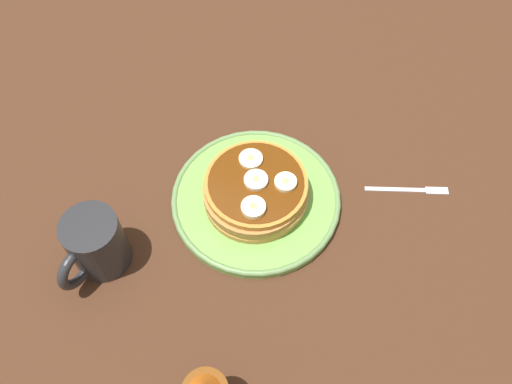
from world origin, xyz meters
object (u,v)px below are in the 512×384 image
fork (412,190)px  coffee_mug (95,245)px  pancake_stack (254,191)px  banana_slice_0 (252,181)px  banana_slice_3 (253,208)px  plate (256,199)px  banana_slice_1 (251,159)px  banana_slice_2 (286,182)px

fork → coffee_mug: bearing=-45.9°
pancake_stack → fork: 24.96cm
fork → banana_slice_0: bearing=-55.5°
banana_slice_3 → pancake_stack: bearing=-151.7°
banana_slice_3 → banana_slice_0: bearing=-147.6°
plate → banana_slice_0: size_ratio=7.33×
banana_slice_1 → banana_slice_2: bearing=80.0°
fork → plate: bearing=-55.6°
banana_slice_1 → banana_slice_3: bearing=32.5°
banana_slice_0 → plate: bearing=127.8°
pancake_stack → banana_slice_3: banana_slice_3 is taller
banana_slice_3 → coffee_mug: size_ratio=0.31×
banana_slice_1 → fork: banana_slice_1 is taller
banana_slice_2 → banana_slice_0: bearing=-63.5°
plate → banana_slice_2: bearing=115.0°
banana_slice_2 → pancake_stack: bearing=-61.8°
banana_slice_1 → coffee_mug: size_ratio=0.31×
banana_slice_0 → banana_slice_2: (-2.17, 4.35, 0.01)cm
banana_slice_2 → banana_slice_3: (6.01, -1.92, 0.08)cm
pancake_stack → coffee_mug: (19.17, -14.14, 1.53)cm
plate → pancake_stack: pancake_stack is taller
banana_slice_0 → fork: (-14.19, 20.64, -5.74)cm
banana_slice_0 → coffee_mug: coffee_mug is taller
plate → coffee_mug: 24.51cm
banana_slice_0 → coffee_mug: bearing=-35.8°
coffee_mug → fork: coffee_mug is taller
banana_slice_2 → plate: bearing=-65.0°
pancake_stack → banana_slice_0: (0.03, -0.35, 2.47)cm
banana_slice_3 → coffee_mug: 22.32cm
banana_slice_1 → fork: size_ratio=0.30×
plate → pancake_stack: 2.68cm
pancake_stack → banana_slice_1: (-3.28, -2.47, 2.39)cm
banana_slice_1 → coffee_mug: 25.32cm
banana_slice_1 → coffee_mug: bearing=-27.5°
plate → banana_slice_0: 5.16cm
pancake_stack → banana_slice_2: banana_slice_2 is taller
pancake_stack → plate: bearing=162.1°
banana_slice_1 → banana_slice_2: (1.14, 6.47, 0.09)cm
banana_slice_0 → coffee_mug: (19.14, -13.78, -0.94)cm
plate → coffee_mug: bearing=-36.1°
plate → banana_slice_1: bearing=-138.9°
banana_slice_3 → coffee_mug: bearing=-46.7°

